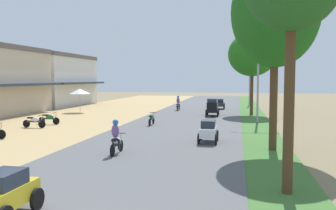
{
  "coord_description": "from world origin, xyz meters",
  "views": [
    {
      "loc": [
        4.15,
        -6.36,
        3.62
      ],
      "look_at": [
        -0.91,
        20.46,
        1.68
      ],
      "focal_mm": 39.23,
      "sensor_mm": 36.0,
      "label": 1
    }
  ],
  "objects": [
    {
      "name": "shophouse_far",
      "position": [
        -19.97,
        40.03,
        3.46
      ],
      "size": [
        7.49,
        13.35,
        6.9
      ],
      "color": "silver",
      "rests_on": "ground"
    },
    {
      "name": "streetlamp_mid",
      "position": [
        5.8,
        44.4,
        4.15
      ],
      "size": [
        3.16,
        0.2,
        7.03
      ],
      "color": "gray",
      "rests_on": "median_strip"
    },
    {
      "name": "car_van_black",
      "position": [
        1.86,
        28.85,
        1.02
      ],
      "size": [
        1.19,
        2.41,
        1.67
      ],
      "color": "black",
      "rests_on": "road_strip"
    },
    {
      "name": "motorbike_ahead_second",
      "position": [
        -2.28,
        20.95,
        0.57
      ],
      "size": [
        0.54,
        1.8,
        0.94
      ],
      "color": "black",
      "rests_on": "road_strip"
    },
    {
      "name": "parked_motorbike_fourth",
      "position": [
        -10.32,
        20.01,
        0.55
      ],
      "size": [
        1.8,
        0.54,
        0.94
      ],
      "color": "black",
      "rests_on": "dirt_shoulder"
    },
    {
      "name": "car_hatchback_white",
      "position": [
        2.6,
        14.04,
        0.75
      ],
      "size": [
        1.04,
        2.0,
        1.23
      ],
      "color": "silver",
      "rests_on": "road_strip"
    },
    {
      "name": "streetlamp_near",
      "position": [
        5.8,
        24.12,
        4.61
      ],
      "size": [
        3.16,
        0.2,
        7.9
      ],
      "color": "gray",
      "rests_on": "median_strip"
    },
    {
      "name": "car_hatchback_yellow",
      "position": [
        -1.59,
        1.79,
        0.75
      ],
      "size": [
        1.04,
        2.0,
        1.23
      ],
      "color": "gold",
      "rests_on": "road_strip"
    },
    {
      "name": "median_tree_third",
      "position": [
        5.59,
        31.3,
        6.07
      ],
      "size": [
        4.79,
        4.79,
        8.23
      ],
      "color": "#4C351E",
      "rests_on": "median_strip"
    },
    {
      "name": "motorbike_foreground_rider",
      "position": [
        -1.41,
        9.97,
        0.86
      ],
      "size": [
        0.54,
        1.8,
        1.66
      ],
      "color": "black",
      "rests_on": "road_strip"
    },
    {
      "name": "utility_pole_near",
      "position": [
        7.88,
        34.92,
        4.85
      ],
      "size": [
        1.8,
        0.2,
        9.32
      ],
      "color": "brown",
      "rests_on": "ground"
    },
    {
      "name": "motorbike_ahead_third",
      "position": [
        -2.34,
        34.27,
        0.86
      ],
      "size": [
        0.54,
        1.8,
        1.66
      ],
      "color": "black",
      "rests_on": "road_strip"
    },
    {
      "name": "parked_motorbike_third",
      "position": [
        -10.37,
        17.98,
        0.55
      ],
      "size": [
        1.8,
        0.54,
        0.94
      ],
      "color": "black",
      "rests_on": "dirt_shoulder"
    },
    {
      "name": "car_sedan_charcoal",
      "position": [
        2.19,
        37.11,
        0.74
      ],
      "size": [
        1.1,
        2.26,
        1.19
      ],
      "color": "#282D33",
      "rests_on": "road_strip"
    },
    {
      "name": "median_tree_second",
      "position": [
        5.94,
        12.52,
        6.87
      ],
      "size": [
        4.31,
        4.31,
        9.57
      ],
      "color": "#4C351E",
      "rests_on": "median_strip"
    },
    {
      "name": "vendor_umbrella",
      "position": [
        -12.32,
        30.25,
        2.31
      ],
      "size": [
        2.2,
        2.2,
        2.52
      ],
      "color": "#99999E",
      "rests_on": "dirt_shoulder"
    }
  ]
}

